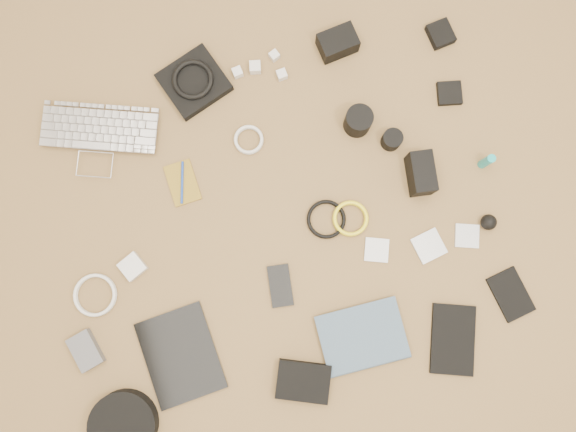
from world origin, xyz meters
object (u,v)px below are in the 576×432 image
object	(u,v)px
laptop	(98,145)
paperback	(371,368)
phone	(280,286)
dslr_camera	(338,43)
tablet	(181,355)
headphone_case	(123,425)

from	to	relation	value
laptop	paperback	bearing A→B (deg)	-34.80
laptop	phone	bearing A→B (deg)	-33.31
laptop	dslr_camera	bearing A→B (deg)	27.59
tablet	dslr_camera	bearing A→B (deg)	43.92
tablet	paperback	world-z (taller)	paperback
tablet	paperback	distance (m)	0.54
paperback	headphone_case	bearing A→B (deg)	87.98
tablet	headphone_case	xyz separation A→B (m)	(-0.20, -0.14, 0.02)
tablet	phone	xyz separation A→B (m)	(0.33, 0.11, -0.00)
dslr_camera	phone	bearing A→B (deg)	-125.90
laptop	paperback	distance (m)	1.03
tablet	phone	bearing A→B (deg)	15.05
tablet	paperback	xyz separation A→B (m)	(0.51, -0.18, 0.01)
laptop	tablet	distance (m)	0.67
phone	paperback	xyz separation A→B (m)	(0.18, -0.29, 0.01)
laptop	tablet	world-z (taller)	laptop
headphone_case	paperback	xyz separation A→B (m)	(0.71, -0.05, -0.01)
phone	paperback	distance (m)	0.35
tablet	headphone_case	size ratio (longest dim) A/B	1.36
dslr_camera	phone	world-z (taller)	dslr_camera
headphone_case	dslr_camera	bearing A→B (deg)	45.01
dslr_camera	tablet	distance (m)	1.03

